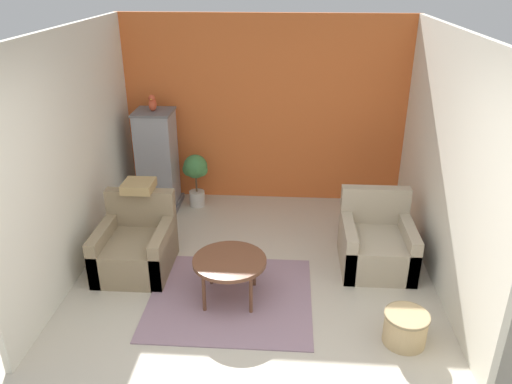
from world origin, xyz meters
name	(u,v)px	position (x,y,z in m)	size (l,w,h in m)	color
wall_back_accent	(265,111)	(0.00, 3.65, 1.27)	(3.91, 0.06, 2.54)	orange
wall_left	(73,154)	(-1.93, 1.81, 1.27)	(0.06, 3.62, 2.54)	silver
wall_right	(447,163)	(1.93, 1.81, 1.27)	(0.06, 3.62, 2.54)	silver
area_rug	(230,297)	(-0.22, 1.15, 0.01)	(1.63, 1.48, 0.01)	gray
coffee_table	(230,263)	(-0.22, 1.15, 0.42)	(0.73, 0.73, 0.46)	brown
armchair_left	(136,247)	(-1.31, 1.64, 0.26)	(0.77, 0.84, 0.81)	#8E7A5B
armchair_right	(376,244)	(1.33, 1.89, 0.26)	(0.77, 0.84, 0.81)	tan
birdcage	(157,160)	(-1.44, 3.24, 0.67)	(0.56, 0.56, 1.36)	slate
parrot	(153,103)	(-1.44, 3.24, 1.46)	(0.10, 0.18, 0.22)	#D14C2D
potted_plant	(196,173)	(-0.93, 3.26, 0.49)	(0.36, 0.32, 0.75)	beige
wicker_basket	(405,327)	(1.41, 0.61, 0.16)	(0.40, 0.40, 0.30)	tan
throw_pillow	(139,186)	(-1.31, 1.95, 0.86)	(0.33, 0.33, 0.10)	tan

